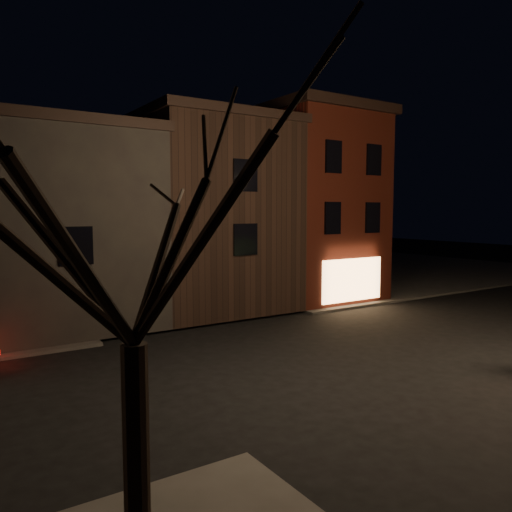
% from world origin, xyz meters
% --- Properties ---
extents(ground, '(120.00, 120.00, 0.00)m').
position_xyz_m(ground, '(0.00, 0.00, 0.00)').
color(ground, black).
rests_on(ground, ground).
extents(sidewalk_far_right, '(30.00, 30.00, 0.12)m').
position_xyz_m(sidewalk_far_right, '(20.00, 20.00, 0.06)').
color(sidewalk_far_right, '#2D2B28').
rests_on(sidewalk_far_right, ground).
extents(corner_building, '(6.50, 8.50, 10.50)m').
position_xyz_m(corner_building, '(8.00, 9.47, 5.40)').
color(corner_building, '#48150D').
rests_on(corner_building, ground).
extents(row_building_a, '(7.30, 10.30, 9.40)m').
position_xyz_m(row_building_a, '(1.50, 10.50, 4.83)').
color(row_building_a, black).
rests_on(row_building_a, ground).
extents(row_building_b, '(7.80, 10.30, 8.40)m').
position_xyz_m(row_building_b, '(-5.75, 10.50, 4.33)').
color(row_building_b, black).
rests_on(row_building_b, ground).
extents(bare_tree_left, '(5.60, 5.60, 7.50)m').
position_xyz_m(bare_tree_left, '(-8.00, -7.00, 5.43)').
color(bare_tree_left, black).
rests_on(bare_tree_left, sidewalk_near_left).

